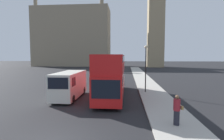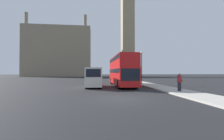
% 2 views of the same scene
% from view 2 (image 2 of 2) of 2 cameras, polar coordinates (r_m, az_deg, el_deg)
% --- Properties ---
extents(ground_plane, '(300.00, 300.00, 0.00)m').
position_cam_2_polar(ground_plane, '(12.05, 3.71, -10.73)').
color(ground_plane, black).
extents(sidewalk_strip, '(3.15, 120.00, 0.15)m').
position_cam_2_polar(sidewalk_strip, '(14.71, 30.10, -8.52)').
color(sidewalk_strip, '#ADA89E').
rests_on(sidewalk_strip, ground_plane).
extents(clock_tower, '(6.60, 6.77, 60.46)m').
position_cam_2_polar(clock_tower, '(83.17, 5.92, 19.44)').
color(clock_tower, tan).
rests_on(clock_tower, ground_plane).
extents(building_block_distant, '(33.20, 12.63, 31.22)m').
position_cam_2_polar(building_block_distant, '(84.62, -19.61, 6.44)').
color(building_block_distant, gray).
rests_on(building_block_distant, ground_plane).
extents(red_double_decker_bus, '(2.52, 11.31, 4.41)m').
position_cam_2_polar(red_double_decker_bus, '(22.76, 3.68, 0.13)').
color(red_double_decker_bus, red).
rests_on(red_double_decker_bus, ground_plane).
extents(white_van, '(2.13, 5.93, 2.68)m').
position_cam_2_polar(white_van, '(20.98, -7.06, -2.61)').
color(white_van, silver).
rests_on(white_van, ground_plane).
extents(pedestrian, '(0.56, 0.40, 1.82)m').
position_cam_2_polar(pedestrian, '(16.87, 24.31, -4.22)').
color(pedestrian, '#23232D').
rests_on(pedestrian, sidewalk_strip).
extents(street_lamp, '(0.36, 0.36, 5.38)m').
position_cam_2_polar(street_lamp, '(25.52, 11.23, 2.83)').
color(street_lamp, black).
rests_on(street_lamp, sidewalk_strip).
extents(parked_sedan, '(1.89, 4.64, 1.42)m').
position_cam_2_polar(parked_sedan, '(49.94, -7.30, -2.54)').
color(parked_sedan, maroon).
rests_on(parked_sedan, ground_plane).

